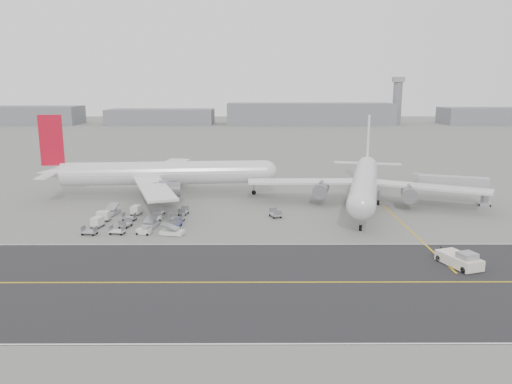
{
  "coord_description": "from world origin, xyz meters",
  "views": [
    {
      "loc": [
        2.52,
        -78.64,
        24.81
      ],
      "look_at": [
        2.9,
        12.0,
        5.62
      ],
      "focal_mm": 35.0,
      "sensor_mm": 36.0,
      "label": 1
    }
  ],
  "objects_px": {
    "jet_bridge": "(451,184)",
    "ground_crew_a": "(440,251)",
    "airliner_b": "(365,181)",
    "pushback_tug": "(460,260)",
    "airliner_a": "(159,173)",
    "control_tower": "(397,99)"
  },
  "relations": [
    {
      "from": "ground_crew_a",
      "to": "airliner_b",
      "type": "bearing_deg",
      "value": 115.1
    },
    {
      "from": "pushback_tug",
      "to": "jet_bridge",
      "type": "height_order",
      "value": "jet_bridge"
    },
    {
      "from": "airliner_a",
      "to": "jet_bridge",
      "type": "distance_m",
      "value": 64.71
    },
    {
      "from": "ground_crew_a",
      "to": "airliner_a",
      "type": "bearing_deg",
      "value": 157.7
    },
    {
      "from": "control_tower",
      "to": "airliner_b",
      "type": "relative_size",
      "value": 0.62
    },
    {
      "from": "control_tower",
      "to": "ground_crew_a",
      "type": "relative_size",
      "value": 19.34
    },
    {
      "from": "pushback_tug",
      "to": "ground_crew_a",
      "type": "xyz_separation_m",
      "value": [
        -1.2,
        4.15,
        -0.2
      ]
    },
    {
      "from": "airliner_b",
      "to": "pushback_tug",
      "type": "height_order",
      "value": "airliner_b"
    },
    {
      "from": "airliner_b",
      "to": "ground_crew_a",
      "type": "bearing_deg",
      "value": -69.18
    },
    {
      "from": "airliner_a",
      "to": "airliner_b",
      "type": "xyz_separation_m",
      "value": [
        45.28,
        -8.41,
        -0.3
      ]
    },
    {
      "from": "airliner_b",
      "to": "pushback_tug",
      "type": "distance_m",
      "value": 38.38
    },
    {
      "from": "jet_bridge",
      "to": "ground_crew_a",
      "type": "relative_size",
      "value": 9.98
    },
    {
      "from": "jet_bridge",
      "to": "ground_crew_a",
      "type": "xyz_separation_m",
      "value": [
        -14.9,
        -34.9,
        -3.45
      ]
    },
    {
      "from": "airliner_a",
      "to": "pushback_tug",
      "type": "xyz_separation_m",
      "value": [
        50.61,
        -46.2,
        -4.41
      ]
    },
    {
      "from": "airliner_b",
      "to": "pushback_tug",
      "type": "relative_size",
      "value": 5.87
    },
    {
      "from": "control_tower",
      "to": "airliner_a",
      "type": "xyz_separation_m",
      "value": [
        -119.14,
        -231.08,
        -10.84
      ]
    },
    {
      "from": "jet_bridge",
      "to": "control_tower",
      "type": "bearing_deg",
      "value": 96.84
    },
    {
      "from": "control_tower",
      "to": "airliner_b",
      "type": "distance_m",
      "value": 250.88
    },
    {
      "from": "airliner_b",
      "to": "airliner_a",
      "type": "bearing_deg",
      "value": -176.7
    },
    {
      "from": "airliner_b",
      "to": "ground_crew_a",
      "type": "distance_m",
      "value": 34.16
    },
    {
      "from": "pushback_tug",
      "to": "ground_crew_a",
      "type": "height_order",
      "value": "pushback_tug"
    },
    {
      "from": "control_tower",
      "to": "jet_bridge",
      "type": "distance_m",
      "value": 244.76
    }
  ]
}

